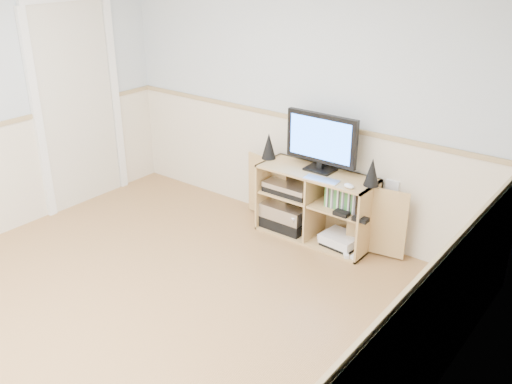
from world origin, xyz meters
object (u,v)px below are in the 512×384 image
at_px(media_cabinet, 318,203).
at_px(keyboard, 322,180).
at_px(monitor, 321,140).
at_px(game_consoles, 340,240).

xyz_separation_m(media_cabinet, keyboard, (0.13, -0.19, 0.32)).
bearing_deg(keyboard, monitor, 120.70).
height_order(monitor, keyboard, monitor).
distance_m(media_cabinet, monitor, 0.60).
bearing_deg(game_consoles, media_cabinet, 167.22).
bearing_deg(keyboard, media_cabinet, 120.39).
relative_size(monitor, game_consoles, 1.50).
relative_size(monitor, keyboard, 2.25).
relative_size(media_cabinet, monitor, 2.46).
bearing_deg(monitor, keyboard, -54.80).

